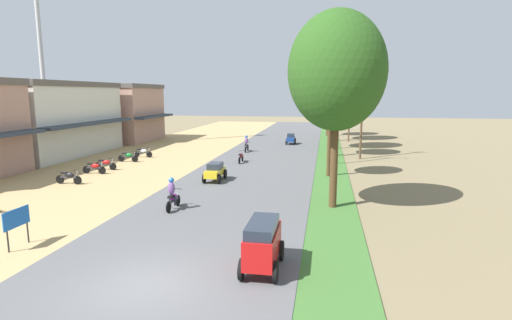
{
  "coord_description": "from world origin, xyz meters",
  "views": [
    {
      "loc": [
        5.22,
        -10.51,
        5.83
      ],
      "look_at": [
        0.68,
        15.4,
        1.41
      ],
      "focal_mm": 28.0,
      "sensor_mm": 36.0,
      "label": 1
    }
  ],
  "objects_px": {
    "median_tree_fourth": "(333,76)",
    "car_sedan_yellow": "(215,171)",
    "streetlamp_mid": "(330,103)",
    "car_van_red": "(263,242)",
    "parked_motorbike_fourth": "(106,164)",
    "streetlamp_near": "(334,107)",
    "parked_motorbike_third": "(94,167)",
    "median_tree_third": "(334,80)",
    "median_tree_sixth": "(329,84)",
    "street_signboard": "(17,221)",
    "motorbike_foreground_rider": "(173,194)",
    "parked_motorbike_second": "(69,177)",
    "motorbike_ahead_third": "(247,144)",
    "parked_motorbike_fifth": "(128,156)",
    "median_tree_fifth": "(334,71)",
    "parked_motorbike_sixth": "(143,152)",
    "median_tree_nearest": "(337,71)",
    "motorbike_ahead_second": "(241,157)",
    "median_tree_second": "(331,95)",
    "utility_pole_near": "(362,102)",
    "utility_pole_far": "(350,99)",
    "car_hatchback_blue": "(291,138)"
  },
  "relations": [
    {
      "from": "median_tree_sixth",
      "to": "utility_pole_near",
      "type": "bearing_deg",
      "value": -81.59
    },
    {
      "from": "car_hatchback_blue",
      "to": "median_tree_nearest",
      "type": "bearing_deg",
      "value": -80.17
    },
    {
      "from": "parked_motorbike_second",
      "to": "motorbike_ahead_second",
      "type": "height_order",
      "value": "motorbike_ahead_second"
    },
    {
      "from": "car_van_red",
      "to": "car_sedan_yellow",
      "type": "bearing_deg",
      "value": 112.21
    },
    {
      "from": "parked_motorbike_third",
      "to": "median_tree_nearest",
      "type": "height_order",
      "value": "median_tree_nearest"
    },
    {
      "from": "median_tree_sixth",
      "to": "motorbike_ahead_third",
      "type": "relative_size",
      "value": 5.36
    },
    {
      "from": "parked_motorbike_third",
      "to": "utility_pole_near",
      "type": "relative_size",
      "value": 0.18
    },
    {
      "from": "parked_motorbike_fourth",
      "to": "streetlamp_near",
      "type": "xyz_separation_m",
      "value": [
        17.0,
        5.52,
        4.18
      ]
    },
    {
      "from": "median_tree_nearest",
      "to": "motorbike_foreground_rider",
      "type": "xyz_separation_m",
      "value": [
        -7.88,
        -1.93,
        -6.02
      ]
    },
    {
      "from": "street_signboard",
      "to": "motorbike_foreground_rider",
      "type": "height_order",
      "value": "motorbike_foreground_rider"
    },
    {
      "from": "parked_motorbike_sixth",
      "to": "motorbike_ahead_third",
      "type": "distance_m",
      "value": 9.95
    },
    {
      "from": "street_signboard",
      "to": "motorbike_ahead_second",
      "type": "relative_size",
      "value": 0.83
    },
    {
      "from": "car_van_red",
      "to": "motorbike_foreground_rider",
      "type": "bearing_deg",
      "value": 132.38
    },
    {
      "from": "median_tree_fourth",
      "to": "motorbike_ahead_third",
      "type": "distance_m",
      "value": 11.36
    },
    {
      "from": "median_tree_nearest",
      "to": "car_van_red",
      "type": "relative_size",
      "value": 4.05
    },
    {
      "from": "median_tree_third",
      "to": "median_tree_sixth",
      "type": "xyz_separation_m",
      "value": [
        -0.34,
        18.35,
        0.09
      ]
    },
    {
      "from": "median_tree_fourth",
      "to": "car_van_red",
      "type": "bearing_deg",
      "value": -94.83
    },
    {
      "from": "parked_motorbike_fourth",
      "to": "parked_motorbike_fifth",
      "type": "xyz_separation_m",
      "value": [
        -0.04,
        3.64,
        0.0
      ]
    },
    {
      "from": "parked_motorbike_fourth",
      "to": "parked_motorbike_fifth",
      "type": "distance_m",
      "value": 3.64
    },
    {
      "from": "median_tree_fifth",
      "to": "car_van_red",
      "type": "bearing_deg",
      "value": -94.09
    },
    {
      "from": "street_signboard",
      "to": "car_sedan_yellow",
      "type": "xyz_separation_m",
      "value": [
        4.18,
        12.46,
        -0.37
      ]
    },
    {
      "from": "median_tree_nearest",
      "to": "car_sedan_yellow",
      "type": "xyz_separation_m",
      "value": [
        -7.61,
        4.86,
        -6.13
      ]
    },
    {
      "from": "parked_motorbike_second",
      "to": "streetlamp_near",
      "type": "bearing_deg",
      "value": 31.8
    },
    {
      "from": "streetlamp_mid",
      "to": "motorbike_ahead_second",
      "type": "relative_size",
      "value": 4.17
    },
    {
      "from": "parked_motorbike_third",
      "to": "car_van_red",
      "type": "relative_size",
      "value": 0.75
    },
    {
      "from": "streetlamp_mid",
      "to": "median_tree_fourth",
      "type": "bearing_deg",
      "value": -89.88
    },
    {
      "from": "median_tree_nearest",
      "to": "car_sedan_yellow",
      "type": "bearing_deg",
      "value": 147.46
    },
    {
      "from": "parked_motorbike_second",
      "to": "median_tree_fourth",
      "type": "relative_size",
      "value": 0.17
    },
    {
      "from": "parked_motorbike_fifth",
      "to": "parked_motorbike_sixth",
      "type": "bearing_deg",
      "value": 86.88
    },
    {
      "from": "car_hatchback_blue",
      "to": "motorbike_ahead_second",
      "type": "height_order",
      "value": "car_hatchback_blue"
    },
    {
      "from": "median_tree_fourth",
      "to": "parked_motorbike_sixth",
      "type": "bearing_deg",
      "value": -152.44
    },
    {
      "from": "parked_motorbike_third",
      "to": "utility_pole_far",
      "type": "distance_m",
      "value": 31.0
    },
    {
      "from": "parked_motorbike_third",
      "to": "median_tree_fifth",
      "type": "xyz_separation_m",
      "value": [
        17.16,
        23.88,
        7.95
      ]
    },
    {
      "from": "median_tree_fourth",
      "to": "car_sedan_yellow",
      "type": "relative_size",
      "value": 4.62
    },
    {
      "from": "median_tree_nearest",
      "to": "streetlamp_mid",
      "type": "relative_size",
      "value": 1.3
    },
    {
      "from": "median_tree_sixth",
      "to": "median_tree_nearest",
      "type": "bearing_deg",
      "value": -89.66
    },
    {
      "from": "parked_motorbike_fourth",
      "to": "median_tree_fifth",
      "type": "xyz_separation_m",
      "value": [
        17.18,
        22.35,
        7.95
      ]
    },
    {
      "from": "median_tree_second",
      "to": "motorbike_ahead_third",
      "type": "distance_m",
      "value": 14.02
    },
    {
      "from": "utility_pole_far",
      "to": "motorbike_foreground_rider",
      "type": "bearing_deg",
      "value": -107.92
    },
    {
      "from": "median_tree_sixth",
      "to": "utility_pole_far",
      "type": "xyz_separation_m",
      "value": [
        2.52,
        -5.9,
        -1.92
      ]
    },
    {
      "from": "median_tree_third",
      "to": "streetlamp_near",
      "type": "height_order",
      "value": "median_tree_third"
    },
    {
      "from": "motorbike_foreground_rider",
      "to": "median_tree_sixth",
      "type": "bearing_deg",
      "value": 78.41
    },
    {
      "from": "motorbike_ahead_third",
      "to": "median_tree_nearest",
      "type": "bearing_deg",
      "value": -65.97
    },
    {
      "from": "median_tree_second",
      "to": "car_sedan_yellow",
      "type": "height_order",
      "value": "median_tree_second"
    },
    {
      "from": "parked_motorbike_fifth",
      "to": "motorbike_ahead_second",
      "type": "bearing_deg",
      "value": 7.62
    },
    {
      "from": "parked_motorbike_third",
      "to": "parked_motorbike_fifth",
      "type": "distance_m",
      "value": 5.17
    },
    {
      "from": "utility_pole_far",
      "to": "car_hatchback_blue",
      "type": "height_order",
      "value": "utility_pole_far"
    },
    {
      "from": "median_tree_third",
      "to": "parked_motorbike_sixth",
      "type": "bearing_deg",
      "value": -167.34
    },
    {
      "from": "median_tree_nearest",
      "to": "median_tree_third",
      "type": "relative_size",
      "value": 1.1
    },
    {
      "from": "motorbike_foreground_rider",
      "to": "motorbike_ahead_third",
      "type": "distance_m",
      "value": 20.22
    }
  ]
}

